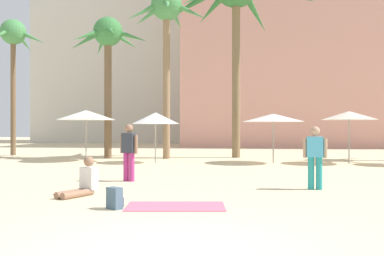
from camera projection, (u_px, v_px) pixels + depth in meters
ground at (166, 252)px, 5.55m from camera, size 120.00×120.00×0.00m
hotel_pink at (334, 50)px, 38.19m from camera, size 25.46×11.79×16.62m
hotel_tower_gray at (132, 40)px, 48.40m from camera, size 18.36×10.48×22.53m
palm_tree_left at (166, 19)px, 21.98m from camera, size 4.11×4.32×8.52m
palm_tree_center at (13, 41)px, 24.73m from camera, size 3.93×3.80×7.69m
palm_tree_far_right at (108, 44)px, 22.52m from camera, size 4.07×3.85×7.27m
cafe_umbrella_0 at (273, 118)px, 19.25m from camera, size 2.74×2.74×2.18m
cafe_umbrella_2 at (86, 115)px, 20.63m from camera, size 2.78×2.78×2.39m
cafe_umbrella_3 at (155, 118)px, 19.45m from camera, size 2.13×2.13×2.25m
cafe_umbrella_4 at (349, 116)px, 18.94m from camera, size 2.40×2.40×2.28m
beach_towel at (175, 206)px, 8.71m from camera, size 2.07×1.31×0.01m
backpack at (115, 199)px, 8.47m from camera, size 0.35×0.34×0.42m
person_far_right at (315, 155)px, 11.13m from camera, size 0.61×0.28×1.61m
person_near_left at (83, 182)px, 10.14m from camera, size 0.76×1.07×0.90m
person_mid_right at (129, 150)px, 12.84m from camera, size 0.60×0.34×1.68m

